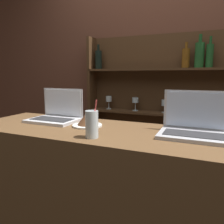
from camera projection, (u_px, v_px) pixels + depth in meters
The scene contains 7 objects.
bar_counter at pixel (136, 215), 1.24m from camera, with size 2.07×0.54×0.96m.
back_wall at pixel (171, 66), 2.08m from camera, with size 7.00×0.06×2.70m.
back_shelf at pixel (165, 117), 2.10m from camera, with size 1.56×0.18×1.64m.
laptop_near at pixel (56, 114), 1.48m from camera, with size 0.32×0.23×0.21m.
laptop_far at pixel (196, 126), 1.11m from camera, with size 0.35×0.23×0.23m.
cake_plate at pixel (87, 120), 1.31m from camera, with size 0.18×0.18×0.09m.
water_glass at pixel (92, 124), 1.07m from camera, with size 0.06×0.06×0.19m.
Camera 1 is at (0.31, -0.82, 1.26)m, focal length 35.00 mm.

